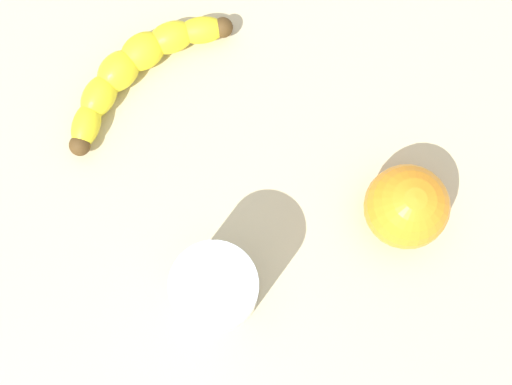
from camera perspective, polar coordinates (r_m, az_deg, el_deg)
The scene contains 4 objects.
wooden_tabletop at distance 68.42cm, azimuth -0.10°, elevation -1.60°, with size 120.00×120.00×3.00cm, color #C8B78D.
banana at distance 70.14cm, azimuth -9.97°, elevation 10.25°, with size 16.15×14.94×3.59cm.
smoothie_glass at distance 61.24cm, azimuth -3.31°, elevation -8.06°, with size 7.52×7.52×9.76cm.
orange_fruit at distance 64.47cm, azimuth 12.49°, elevation -1.18°, with size 7.94×7.94×7.94cm, color orange.
Camera 1 is at (11.82, 1.34, 68.88)cm, focal length 47.74 mm.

